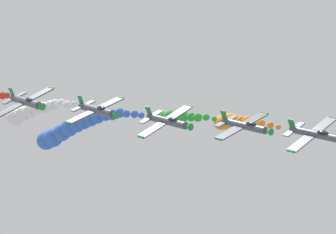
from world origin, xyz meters
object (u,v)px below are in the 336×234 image
airplane_left_outer (97,110)px  airplane_right_outer (26,102)px  airplane_lead (315,134)px  airplane_right_inner (167,121)px  airplane_left_inner (244,126)px

airplane_left_outer → airplane_right_outer: (8.24, -6.05, 1.17)m
airplane_lead → airplane_right_inner: 21.16m
airplane_left_inner → airplane_right_outer: 31.74m
airplane_lead → airplane_right_outer: airplane_right_outer is taller
airplane_left_inner → airplane_right_inner: airplane_right_inner is taller
airplane_right_inner → airplane_left_outer: bearing=-37.0°
airplane_lead → airplane_left_outer: airplane_left_outer is taller
airplane_lead → airplane_left_outer: size_ratio=1.00×
airplane_lead → airplane_left_outer: (24.54, -19.40, 3.21)m
airplane_left_inner → airplane_right_outer: (25.61, -18.42, 3.47)m
airplane_left_outer → airplane_lead: bearing=141.7°
airplane_right_inner → airplane_left_outer: 10.32m
airplane_left_inner → airplane_right_outer: size_ratio=1.00×
airplane_left_inner → airplane_left_outer: airplane_left_outer is taller
airplane_lead → airplane_left_inner: bearing=-44.4°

